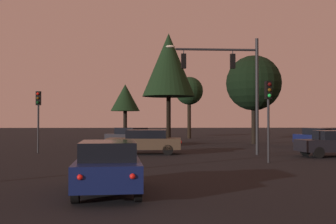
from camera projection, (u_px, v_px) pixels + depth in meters
The scene contains 13 objects.
ground_plane at pixel (141, 149), 30.88m from camera, with size 168.00×168.00×0.00m, color black.
traffic_signal_mast_arm at pixel (232, 76), 25.33m from camera, with size 5.73×0.48×7.18m.
traffic_light_corner_left at pixel (38, 109), 26.76m from camera, with size 0.31×0.35×4.00m.
traffic_light_corner_right at pixel (268, 105), 20.66m from camera, with size 0.34×0.37×4.09m.
car_nearside_lane at pixel (108, 166), 12.01m from camera, with size 2.13×4.32×1.52m.
car_crossing_left at pixel (145, 141), 25.88m from camera, with size 4.75×2.09×1.52m.
car_crossing_right at pixel (335, 143), 24.05m from camera, with size 4.44×2.18×1.52m.
car_far_lane at pixel (319, 137), 32.00m from camera, with size 2.78×4.54×1.52m.
car_parked_lot at pixel (130, 137), 33.54m from camera, with size 4.29×4.39×1.52m.
tree_behind_sign at pixel (125, 98), 48.06m from camera, with size 3.40×3.40×6.31m.
tree_left_far at pixel (169, 65), 38.57m from camera, with size 4.92×4.92×10.27m.
tree_center_horizon at pixel (254, 83), 36.79m from camera, with size 4.91×4.91×7.90m.
tree_right_cluster at pixel (189, 91), 48.02m from camera, with size 3.25×3.25×7.17m.
Camera 1 is at (0.74, -6.49, 2.13)m, focal length 44.15 mm.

